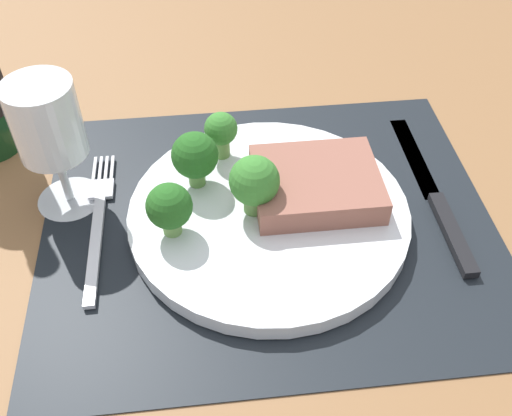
# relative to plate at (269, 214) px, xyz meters

# --- Properties ---
(ground_plane) EXTENTS (1.40, 1.10, 0.03)m
(ground_plane) POSITION_rel_plate_xyz_m (0.00, 0.00, -0.03)
(ground_plane) COLOR brown
(placemat) EXTENTS (0.43, 0.36, 0.00)m
(placemat) POSITION_rel_plate_xyz_m (0.00, 0.00, -0.01)
(placemat) COLOR black
(placemat) RESTS_ON ground_plane
(plate) EXTENTS (0.26, 0.26, 0.02)m
(plate) POSITION_rel_plate_xyz_m (0.00, 0.00, 0.00)
(plate) COLOR silver
(plate) RESTS_ON placemat
(steak) EXTENTS (0.12, 0.10, 0.03)m
(steak) POSITION_rel_plate_xyz_m (0.05, 0.01, 0.02)
(steak) COLOR #8C5647
(steak) RESTS_ON plate
(broccoli_near_steak) EXTENTS (0.04, 0.04, 0.06)m
(broccoli_near_steak) POSITION_rel_plate_xyz_m (-0.06, 0.04, 0.04)
(broccoli_near_steak) COLOR #5B8942
(broccoli_near_steak) RESTS_ON plate
(broccoli_back_left) EXTENTS (0.03, 0.03, 0.05)m
(broccoli_back_left) POSITION_rel_plate_xyz_m (-0.04, 0.08, 0.04)
(broccoli_back_left) COLOR #6B994C
(broccoli_back_left) RESTS_ON plate
(broccoli_front_edge) EXTENTS (0.05, 0.05, 0.06)m
(broccoli_front_edge) POSITION_rel_plate_xyz_m (-0.01, -0.00, 0.04)
(broccoli_front_edge) COLOR #5B8942
(broccoli_front_edge) RESTS_ON plate
(broccoli_near_fork) EXTENTS (0.04, 0.04, 0.05)m
(broccoli_near_fork) POSITION_rel_plate_xyz_m (-0.09, -0.02, 0.04)
(broccoli_near_fork) COLOR #6B994C
(broccoli_near_fork) RESTS_ON plate
(fork) EXTENTS (0.02, 0.19, 0.01)m
(fork) POSITION_rel_plate_xyz_m (-0.16, 0.01, -0.01)
(fork) COLOR silver
(fork) RESTS_ON placemat
(knife) EXTENTS (0.02, 0.23, 0.01)m
(knife) POSITION_rel_plate_xyz_m (0.17, 0.01, -0.00)
(knife) COLOR black
(knife) RESTS_ON placemat
(wine_glass) EXTENTS (0.06, 0.06, 0.13)m
(wine_glass) POSITION_rel_plate_xyz_m (-0.19, 0.05, 0.08)
(wine_glass) COLOR silver
(wine_glass) RESTS_ON ground_plane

